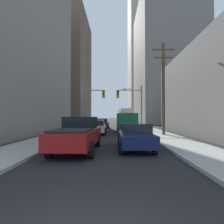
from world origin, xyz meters
TOP-DOWN VIEW (x-y plane):
  - sidewalk_left at (-4.82, 50.00)m, footprint 2.94×160.00m
  - sidewalk_right at (4.82, 50.00)m, footprint 2.94×160.00m
  - city_bus at (2.60, 38.65)m, footprint 2.90×11.58m
  - pickup_truck_red at (-1.67, 8.04)m, footprint 2.20×5.46m
  - cargo_van_green at (1.73, 19.41)m, footprint 2.18×5.28m
  - sedan_navy at (1.57, 8.40)m, footprint 1.95×4.25m
  - sedan_silver at (-1.55, 17.39)m, footprint 1.95×4.25m
  - sedan_beige at (1.78, 25.34)m, footprint 1.95×4.20m
  - sedan_blue at (-1.59, 28.17)m, footprint 1.95×4.26m
  - traffic_signal_near_left at (-2.66, 22.58)m, footprint 3.11×0.44m
  - traffic_signal_near_right at (2.51, 22.58)m, footprint 3.44×0.44m
  - utility_pole_right at (5.12, 15.75)m, footprint 2.20×0.28m
  - street_lamp_right at (3.72, 34.55)m, footprint 2.19×0.32m
  - building_left_mid_office at (-15.93, 46.00)m, footprint 18.04×18.48m
  - building_right_mid_block at (14.72, 51.35)m, footprint 15.28×25.08m
  - building_right_far_highrise at (17.33, 88.82)m, footprint 19.86×23.27m

SIDE VIEW (x-z plane):
  - sidewalk_left at x=-4.82m, z-range 0.00..0.15m
  - sidewalk_right at x=4.82m, z-range 0.00..0.15m
  - sedan_navy at x=1.57m, z-range 0.01..1.53m
  - sedan_silver at x=-1.55m, z-range 0.01..1.53m
  - sedan_beige at x=1.78m, z-range 0.01..1.53m
  - sedan_blue at x=-1.59m, z-range 0.01..1.53m
  - pickup_truck_red at x=-1.67m, z-range -0.02..1.88m
  - cargo_van_green at x=1.73m, z-range 0.16..2.42m
  - city_bus at x=2.60m, z-range 0.23..3.63m
  - traffic_signal_near_left at x=-2.66m, z-range 1.01..7.01m
  - traffic_signal_near_right at x=2.51m, z-range 1.03..7.03m
  - street_lamp_right at x=3.72m, z-range 0.77..8.27m
  - utility_pole_right at x=5.12m, z-range 0.27..9.30m
  - building_left_mid_office at x=-15.93m, z-range 0.00..27.95m
  - building_right_mid_block at x=14.72m, z-range 0.00..34.35m
  - building_right_far_highrise at x=17.33m, z-range 0.00..67.27m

